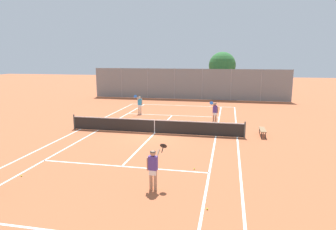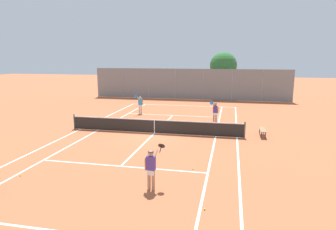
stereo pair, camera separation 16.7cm
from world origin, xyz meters
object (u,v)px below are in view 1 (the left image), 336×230
object	(u,v)px
player_far_left	(140,104)
courtside_bench	(263,130)
tennis_net	(155,126)
player_far_right	(215,111)
loose_tennis_ball_2	(131,118)
loose_tennis_ball_0	(21,176)
player_near_side	(153,167)
loose_tennis_ball_1	(207,209)
tree_behind_left	(222,66)
loose_tennis_ball_3	(213,109)
loose_tennis_ball_4	(194,169)

from	to	relation	value
player_far_left	courtside_bench	size ratio (longest dim) A/B	1.18
tennis_net	player_far_right	bearing A→B (deg)	46.69
loose_tennis_ball_2	courtside_bench	world-z (taller)	courtside_bench
tennis_net	loose_tennis_ball_0	xyz separation A→B (m)	(-3.86, -8.45, -0.48)
player_near_side	loose_tennis_ball_1	bearing A→B (deg)	-28.25
loose_tennis_ball_1	tree_behind_left	size ratio (longest dim) A/B	0.01
player_near_side	loose_tennis_ball_3	xyz separation A→B (m)	(1.29, 19.05, -0.89)
player_far_left	tree_behind_left	bearing A→B (deg)	61.87
player_near_side	loose_tennis_ball_0	xyz separation A→B (m)	(-5.95, 0.08, -0.89)
player_far_left	loose_tennis_ball_4	distance (m)	14.24
player_far_left	tree_behind_left	distance (m)	15.01
loose_tennis_ball_3	loose_tennis_ball_4	distance (m)	16.61
loose_tennis_ball_0	loose_tennis_ball_2	world-z (taller)	same
player_far_left	loose_tennis_ball_4	bearing A→B (deg)	-62.98
player_far_left	courtside_bench	distance (m)	11.74
player_far_left	courtside_bench	xyz separation A→B (m)	(10.16, -5.86, -0.52)
player_near_side	loose_tennis_ball_0	size ratio (longest dim) A/B	26.88
loose_tennis_ball_0	player_far_left	bearing A→B (deg)	86.85
player_far_left	loose_tennis_ball_0	bearing A→B (deg)	-93.15
loose_tennis_ball_2	loose_tennis_ball_4	size ratio (longest dim) A/B	1.00
loose_tennis_ball_3	player_near_side	bearing A→B (deg)	-93.88
player_near_side	player_far_right	bearing A→B (deg)	82.09
loose_tennis_ball_2	loose_tennis_ball_4	distance (m)	12.33
player_far_right	loose_tennis_ball_1	bearing A→B (deg)	-88.15
tree_behind_left	loose_tennis_ball_0	bearing A→B (deg)	-105.50
player_far_right	loose_tennis_ball_4	world-z (taller)	player_far_right
player_near_side	loose_tennis_ball_4	distance (m)	2.92
loose_tennis_ball_4	tree_behind_left	distance (m)	25.93
loose_tennis_ball_1	loose_tennis_ball_0	bearing A→B (deg)	171.18
player_near_side	loose_tennis_ball_1	xyz separation A→B (m)	(2.19, -1.18, -0.89)
tree_behind_left	player_far_right	bearing A→B (deg)	-90.23
player_far_right	loose_tennis_ball_4	xyz separation A→B (m)	(-0.42, -10.16, -0.89)
tennis_net	loose_tennis_ball_4	size ratio (longest dim) A/B	181.82
player_far_right	loose_tennis_ball_3	bearing A→B (deg)	94.09
loose_tennis_ball_1	courtside_bench	bearing A→B (deg)	74.77
player_far_left	player_near_side	bearing A→B (deg)	-71.25
tennis_net	loose_tennis_ball_3	world-z (taller)	tennis_net
tennis_net	player_far_right	world-z (taller)	player_far_right
player_near_side	tree_behind_left	world-z (taller)	tree_behind_left
player_far_left	courtside_bench	world-z (taller)	player_far_left
loose_tennis_ball_4	loose_tennis_ball_0	bearing A→B (deg)	-162.07
player_far_right	loose_tennis_ball_2	bearing A→B (deg)	177.81
loose_tennis_ball_4	courtside_bench	size ratio (longest dim) A/B	0.04
loose_tennis_ball_4	loose_tennis_ball_2	bearing A→B (deg)	122.21
tree_behind_left	loose_tennis_ball_4	bearing A→B (deg)	-91.08
loose_tennis_ball_1	player_far_right	bearing A→B (deg)	91.85
loose_tennis_ball_1	loose_tennis_ball_3	world-z (taller)	same
player_far_right	tree_behind_left	bearing A→B (deg)	89.77
tennis_net	player_near_side	distance (m)	8.79
tennis_net	loose_tennis_ball_2	bearing A→B (deg)	125.98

